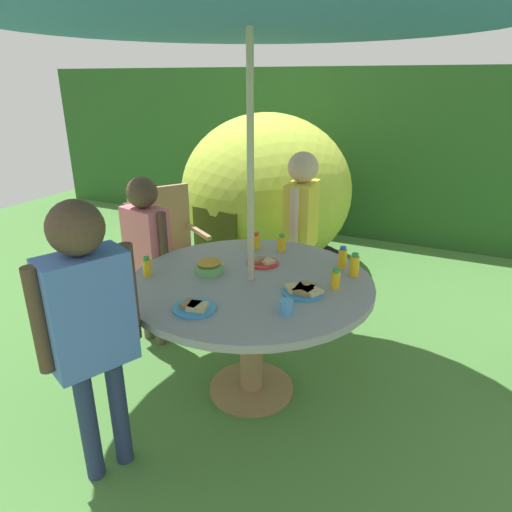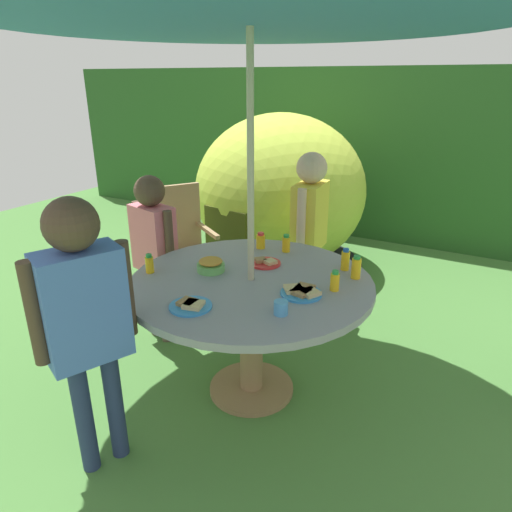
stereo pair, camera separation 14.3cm
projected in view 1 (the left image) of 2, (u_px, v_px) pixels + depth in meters
ground_plane at (251, 391)px, 2.75m from camera, size 10.00×10.00×0.02m
hedge_backdrop at (379, 153)px, 5.28m from camera, size 9.00×0.70×1.86m
garden_table at (251, 300)px, 2.53m from camera, size 1.33×1.33×0.73m
wooden_chair at (167, 245)px, 3.56m from camera, size 0.63×0.64×0.97m
dome_tent at (266, 192)px, 4.39m from camera, size 1.91×1.91×1.46m
child_in_yellow_shirt at (301, 216)px, 3.31m from camera, size 0.22×0.43×1.28m
child_in_pink_shirt at (146, 241)px, 3.00m from camera, size 0.39×0.24×1.17m
child_in_blue_shirt at (88, 312)px, 1.90m from camera, size 0.31×0.41×1.32m
snack_bowl at (209, 266)px, 2.56m from camera, size 0.16×0.16×0.08m
plate_center_back at (194, 307)px, 2.16m from camera, size 0.21×0.21×0.03m
plate_back_edge at (303, 290)px, 2.32m from camera, size 0.21×0.21×0.03m
plate_front_edge at (263, 262)px, 2.68m from camera, size 0.19×0.19×0.03m
juice_bottle_near_left at (335, 279)px, 2.36m from camera, size 0.05×0.05×0.11m
juice_bottle_near_right at (147, 267)px, 2.52m from camera, size 0.05×0.05×0.11m
juice_bottle_far_left at (282, 243)px, 2.87m from camera, size 0.05×0.05×0.11m
juice_bottle_far_right at (343, 258)px, 2.62m from camera, size 0.05×0.05×0.13m
juice_bottle_center_front at (354, 265)px, 2.51m from camera, size 0.05×0.05×0.13m
juice_bottle_mid_left at (256, 241)px, 2.92m from camera, size 0.06×0.06×0.10m
cup_near at (286, 307)px, 2.11m from camera, size 0.07×0.07×0.07m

